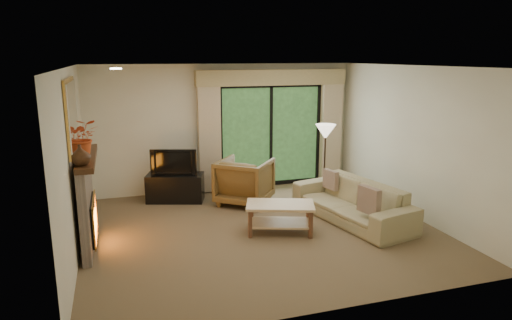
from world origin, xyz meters
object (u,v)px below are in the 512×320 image
object	(u,v)px
armchair	(245,181)
sofa	(352,202)
coffee_table	(280,218)
media_console	(175,188)

from	to	relation	value
armchair	sofa	xyz separation A→B (m)	(1.48, -1.44, -0.10)
coffee_table	armchair	bearing A→B (deg)	114.02
sofa	media_console	bearing A→B (deg)	-137.92
armchair	coffee_table	world-z (taller)	armchair
armchair	sofa	distance (m)	2.07
media_console	coffee_table	distance (m)	2.53
media_console	sofa	bearing A→B (deg)	-18.50
media_console	armchair	xyz separation A→B (m)	(1.24, -0.53, 0.17)
armchair	media_console	bearing A→B (deg)	15.19
media_console	sofa	distance (m)	3.37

